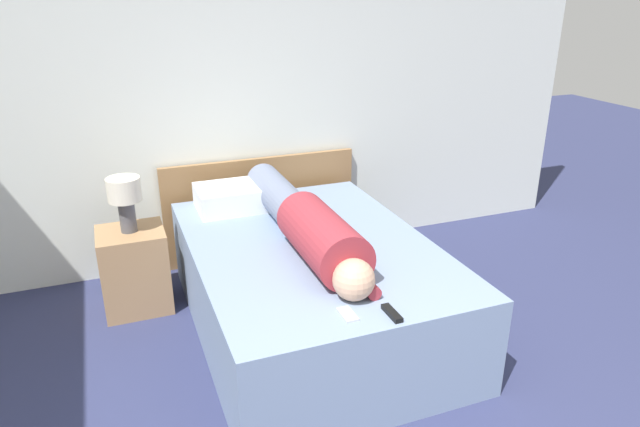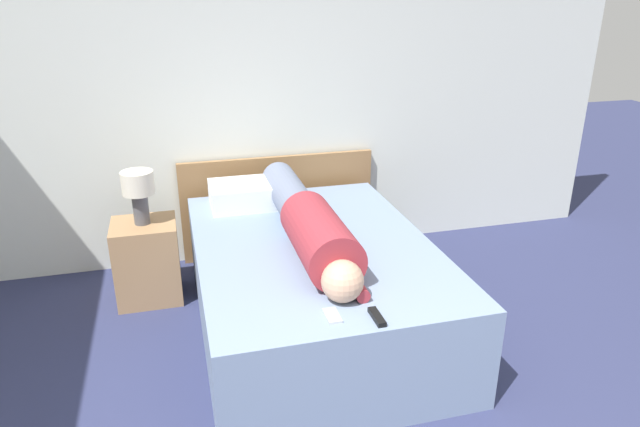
# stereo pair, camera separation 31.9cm
# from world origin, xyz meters

# --- Properties ---
(wall_back) EXTENTS (5.98, 0.06, 2.60)m
(wall_back) POSITION_xyz_m (0.00, 3.23, 1.30)
(wall_back) COLOR silver
(wall_back) RESTS_ON ground_plane
(bed) EXTENTS (1.39, 1.98, 0.57)m
(bed) POSITION_xyz_m (0.24, 2.05, 0.29)
(bed) COLOR #7589A8
(bed) RESTS_ON ground_plane
(headboard) EXTENTS (1.51, 0.04, 0.80)m
(headboard) POSITION_xyz_m (0.24, 3.16, 0.40)
(headboard) COLOR olive
(headboard) RESTS_ON ground_plane
(nightstand) EXTENTS (0.42, 0.39, 0.55)m
(nightstand) POSITION_xyz_m (-0.76, 2.69, 0.28)
(nightstand) COLOR #A37A51
(nightstand) RESTS_ON ground_plane
(table_lamp) EXTENTS (0.21, 0.21, 0.36)m
(table_lamp) POSITION_xyz_m (-0.76, 2.69, 0.79)
(table_lamp) COLOR #4C4C51
(table_lamp) RESTS_ON nightstand
(person_lying) EXTENTS (0.30, 1.73, 0.30)m
(person_lying) POSITION_xyz_m (0.21, 2.05, 0.71)
(person_lying) COLOR tan
(person_lying) RESTS_ON bed
(pillow_near_headboard) EXTENTS (0.57, 0.37, 0.16)m
(pillow_near_headboard) POSITION_xyz_m (-0.02, 2.79, 0.65)
(pillow_near_headboard) COLOR white
(pillow_near_headboard) RESTS_ON bed
(tv_remote) EXTENTS (0.04, 0.15, 0.02)m
(tv_remote) POSITION_xyz_m (0.32, 1.16, 0.59)
(tv_remote) COLOR black
(tv_remote) RESTS_ON bed
(cell_phone) EXTENTS (0.06, 0.13, 0.01)m
(cell_phone) POSITION_xyz_m (0.12, 1.23, 0.58)
(cell_phone) COLOR #B2B7BC
(cell_phone) RESTS_ON bed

